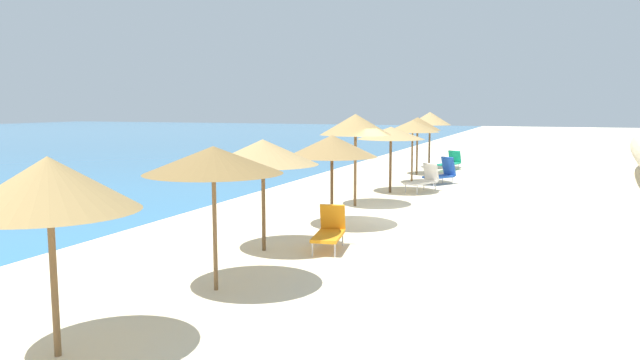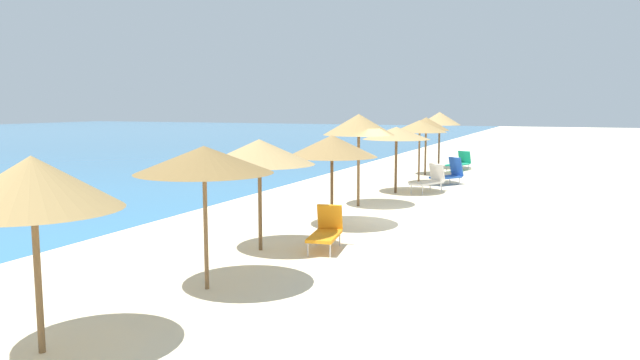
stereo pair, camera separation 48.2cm
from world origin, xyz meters
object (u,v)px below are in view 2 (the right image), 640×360
object	(u,v)px
beach_umbrella_7	(420,126)
lounge_chair_1	(460,163)
beach_umbrella_5	(359,125)
lounge_chair_0	(449,174)
beach_umbrella_6	(396,133)
beach_umbrella_1	(32,183)
lounge_chair_3	(430,180)
beach_umbrella_8	(426,124)
lounge_chair_2	(326,231)
beach_umbrella_4	(332,146)
beach_umbrella_9	(440,119)
beach_umbrella_3	(259,152)
beach_umbrella_2	(204,160)

from	to	relation	value
beach_umbrella_7	lounge_chair_1	xyz separation A→B (m)	(5.93, -0.62, -1.98)
beach_umbrella_5	lounge_chair_0	bearing A→B (deg)	-14.55
beach_umbrella_6	lounge_chair_1	bearing A→B (deg)	-5.30
beach_umbrella_1	lounge_chair_3	distance (m)	16.68
beach_umbrella_7	beach_umbrella_8	world-z (taller)	beach_umbrella_8
beach_umbrella_6	lounge_chair_0	bearing A→B (deg)	-23.90
lounge_chair_1	lounge_chair_2	bearing A→B (deg)	105.94
beach_umbrella_4	lounge_chair_2	world-z (taller)	beach_umbrella_4
beach_umbrella_4	lounge_chair_0	size ratio (longest dim) A/B	1.64
beach_umbrella_9	lounge_chair_2	bearing A→B (deg)	-175.94
lounge_chair_0	lounge_chair_2	bearing A→B (deg)	120.92
beach_umbrella_6	lounge_chair_0	world-z (taller)	beach_umbrella_6
beach_umbrella_6	lounge_chair_2	size ratio (longest dim) A/B	1.75
beach_umbrella_7	beach_umbrella_9	size ratio (longest dim) A/B	0.91
beach_umbrella_8	lounge_chair_3	distance (m)	5.96
beach_umbrella_1	beach_umbrella_8	xyz separation A→B (m)	(21.99, 0.02, 0.13)
beach_umbrella_5	beach_umbrella_1	bearing A→B (deg)	179.97
beach_umbrella_6	lounge_chair_1	distance (m)	8.95
beach_umbrella_8	lounge_chair_3	world-z (taller)	beach_umbrella_8
beach_umbrella_3	beach_umbrella_6	size ratio (longest dim) A/B	1.00
beach_umbrella_3	lounge_chair_3	distance (m)	10.71
beach_umbrella_1	beach_umbrella_9	distance (m)	25.11
lounge_chair_1	beach_umbrella_7	bearing A→B (deg)	99.47
beach_umbrella_1	lounge_chair_2	size ratio (longest dim) A/B	1.83
beach_umbrella_8	lounge_chair_0	distance (m)	3.99
beach_umbrella_1	lounge_chair_3	world-z (taller)	beach_umbrella_1
beach_umbrella_1	lounge_chair_0	world-z (taller)	beach_umbrella_1
beach_umbrella_4	lounge_chair_3	xyz separation A→B (m)	(7.39, -0.97, -1.69)
beach_umbrella_8	lounge_chair_1	bearing A→B (deg)	-23.87
beach_umbrella_6	lounge_chair_3	distance (m)	2.18
lounge_chair_0	beach_umbrella_7	bearing A→B (deg)	46.74
beach_umbrella_1	beach_umbrella_7	xyz separation A→B (m)	(18.62, -0.49, 0.13)
beach_umbrella_4	beach_umbrella_3	bearing A→B (deg)	170.94
lounge_chair_0	lounge_chair_3	world-z (taller)	lounge_chair_0
beach_umbrella_5	beach_umbrella_9	distance (m)	12.62
beach_umbrella_7	beach_umbrella_8	distance (m)	3.40
lounge_chair_3	lounge_chair_1	bearing A→B (deg)	-65.07
beach_umbrella_3	beach_umbrella_5	bearing A→B (deg)	-0.54
beach_umbrella_2	lounge_chair_2	bearing A→B (deg)	-12.84
beach_umbrella_2	lounge_chair_0	xyz separation A→B (m)	(15.75, -1.22, -1.83)
beach_umbrella_3	beach_umbrella_6	distance (m)	9.76
beach_umbrella_3	beach_umbrella_9	world-z (taller)	beach_umbrella_9
beach_umbrella_3	lounge_chair_1	xyz separation A→B (m)	(18.48, -1.17, -1.80)
beach_umbrella_7	lounge_chair_0	xyz separation A→B (m)	(0.29, -1.18, -1.91)
beach_umbrella_3	lounge_chair_2	size ratio (longest dim) A/B	1.76
beach_umbrella_6	beach_umbrella_9	world-z (taller)	beach_umbrella_9
beach_umbrella_5	lounge_chair_3	distance (m)	4.78
beach_umbrella_9	beach_umbrella_6	bearing A→B (deg)	-177.86
beach_umbrella_8	lounge_chair_1	distance (m)	3.43
beach_umbrella_8	lounge_chair_2	size ratio (longest dim) A/B	1.89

